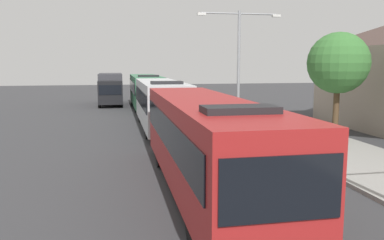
% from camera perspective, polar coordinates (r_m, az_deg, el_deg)
% --- Properties ---
extents(bus_lead, '(2.58, 12.17, 3.21)m').
position_cam_1_polar(bus_lead, '(12.87, 1.88, -3.01)').
color(bus_lead, maroon).
rests_on(bus_lead, ground_plane).
extents(bus_second_in_line, '(2.58, 11.13, 3.21)m').
position_cam_1_polar(bus_second_in_line, '(25.49, -4.59, 2.52)').
color(bus_second_in_line, silver).
rests_on(bus_second_in_line, ground_plane).
extents(bus_middle, '(2.58, 11.50, 3.21)m').
position_cam_1_polar(bus_middle, '(37.77, -6.70, 4.32)').
color(bus_middle, '#33724C').
rests_on(bus_middle, ground_plane).
extents(white_suv, '(1.86, 4.86, 1.90)m').
position_cam_1_polar(white_suv, '(18.40, 9.93, -1.82)').
color(white_suv, '#B7B7BC').
rests_on(white_suv, ground_plane).
extents(box_truck_oncoming, '(2.35, 7.63, 3.15)m').
position_cam_1_polar(box_truck_oncoming, '(41.46, -11.67, 4.56)').
color(box_truck_oncoming, black).
rests_on(box_truck_oncoming, ground_plane).
extents(streetlamp_mid, '(5.72, 0.28, 7.51)m').
position_cam_1_polar(streetlamp_mid, '(27.09, 6.77, 9.39)').
color(streetlamp_mid, gray).
rests_on(streetlamp_mid, sidewalk).
extents(roadside_tree, '(3.26, 3.26, 5.69)m').
position_cam_1_polar(roadside_tree, '(22.58, 20.36, 7.68)').
color(roadside_tree, '#4C3823').
rests_on(roadside_tree, sidewalk).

